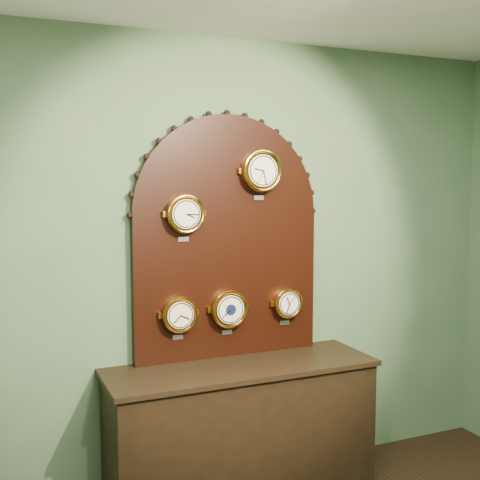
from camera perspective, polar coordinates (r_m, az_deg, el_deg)
name	(u,v)px	position (r m, az deg, el deg)	size (l,w,h in m)	color
wall_back	(224,265)	(3.84, -1.48, -2.32)	(4.00, 4.00, 0.00)	#4C6B49
shop_counter	(241,434)	(3.88, 0.12, -17.65)	(1.60, 0.50, 0.80)	black
display_board	(227,230)	(3.77, -1.20, 0.98)	(1.26, 0.06, 1.53)	black
roman_clock	(185,214)	(3.60, -5.17, 2.45)	(0.23, 0.08, 0.28)	orange
arabic_clock	(261,171)	(3.78, 1.99, 6.48)	(0.26, 0.08, 0.31)	orange
hygrometer	(179,314)	(3.67, -5.71, -6.94)	(0.22, 0.08, 0.27)	orange
barometer	(229,309)	(3.78, -1.05, -6.45)	(0.24, 0.08, 0.29)	orange
tide_clock	(287,303)	(3.95, 4.43, -5.89)	(0.20, 0.08, 0.25)	orange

